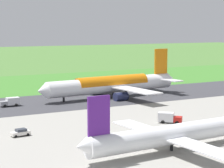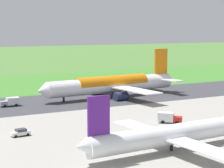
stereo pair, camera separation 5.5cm
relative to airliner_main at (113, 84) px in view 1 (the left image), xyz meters
name	(u,v)px [view 1 (the left image)]	position (x,y,z in m)	size (l,w,h in m)	color
ground_plane	(141,95)	(-11.20, 0.03, -4.35)	(800.00, 800.00, 0.00)	#477233
runway_asphalt	(141,95)	(-11.20, 0.03, -4.32)	(600.00, 32.37, 0.06)	#38383D
grass_verge_foreground	(90,82)	(-11.20, -40.72, -4.33)	(600.00, 80.00, 0.04)	#3C782B
airliner_main	(113,84)	(0.00, 0.00, 0.00)	(54.15, 44.32, 15.88)	white
airliner_parked_mid	(171,134)	(22.43, 62.81, -1.09)	(40.94, 33.47, 11.96)	white
service_truck_baggage	(169,118)	(7.99, 42.59, -2.95)	(5.74, 5.64, 2.65)	#B21914
service_car_followme	(20,132)	(43.94, 37.61, -3.51)	(4.39, 2.33, 1.62)	silver
service_truck_fuel	(11,102)	(35.35, 0.66, -2.95)	(5.90, 2.54, 2.65)	gray
no_stopping_sign	(75,81)	(-2.65, -36.49, -2.88)	(0.60, 0.10, 2.46)	slate
traffic_cone_orange	(54,83)	(3.87, -44.03, -4.08)	(0.40, 0.40, 0.55)	orange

